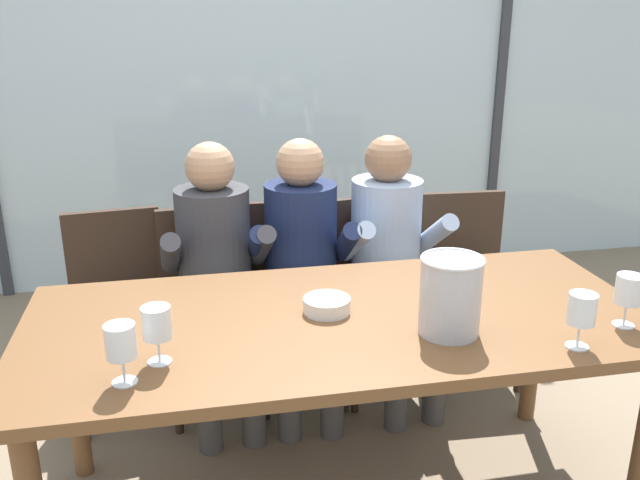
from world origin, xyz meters
name	(u,v)px	position (x,y,z in m)	size (l,w,h in m)	color
ground	(294,368)	(0.00, 1.00, 0.00)	(14.00, 14.00, 0.00)	#847056
window_glass_panel	(257,82)	(0.00, 2.32, 1.30)	(7.28, 0.03, 2.60)	silver
window_mullion_right	(500,77)	(1.64, 2.30, 1.30)	(0.06, 0.06, 2.60)	#38383D
hillside_vineyard	(226,94)	(0.00, 5.48, 0.87)	(13.28, 2.40, 1.74)	#386633
dining_table	(341,337)	(0.00, 0.00, 0.68)	(2.08, 0.93, 0.76)	brown
chair_near_curtain	(119,296)	(-0.81, 0.89, 0.52)	(0.49, 0.49, 0.89)	#332319
chair_left_of_center	(209,291)	(-0.41, 0.86, 0.52)	(0.47, 0.47, 0.89)	#332319
chair_center	(295,283)	(-0.01, 0.87, 0.52)	(0.46, 0.46, 0.89)	#332319
chair_right_of_center	(370,277)	(0.35, 0.87, 0.52)	(0.50, 0.50, 0.89)	#332319
chair_near_window_right	(466,270)	(0.83, 0.87, 0.52)	(0.46, 0.46, 0.89)	#332319
person_charcoal_jacket	(217,264)	(-0.37, 0.74, 0.69)	(0.48, 0.62, 1.20)	#38383D
person_navy_polo	(303,258)	(0.00, 0.74, 0.69)	(0.49, 0.63, 1.20)	#192347
person_pale_blue_shirt	(392,252)	(0.41, 0.74, 0.69)	(0.49, 0.63, 1.20)	#9EB2D1
ice_bucket_primary	(450,295)	(0.30, -0.18, 0.88)	(0.20, 0.20, 0.25)	#B7B7BC
tasting_bowl	(327,305)	(-0.04, 0.04, 0.78)	(0.16, 0.16, 0.05)	silver
wine_glass_by_left_taster	(628,292)	(0.88, -0.25, 0.87)	(0.08, 0.08, 0.17)	silver
wine_glass_near_bucket	(121,344)	(-0.68, -0.30, 0.87)	(0.08, 0.08, 0.17)	silver
wine_glass_center_pour	(157,325)	(-0.58, -0.20, 0.87)	(0.08, 0.08, 0.17)	silver
wine_glass_by_right_taster	(582,311)	(0.65, -0.36, 0.87)	(0.08, 0.08, 0.17)	silver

